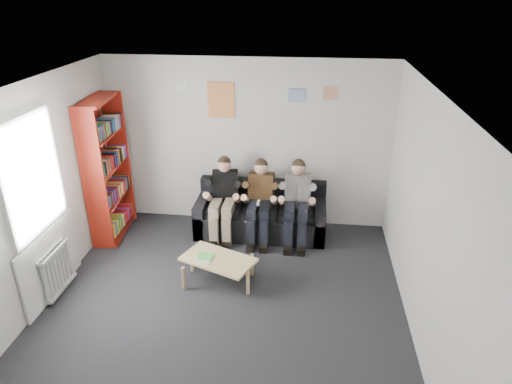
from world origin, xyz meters
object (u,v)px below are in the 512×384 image
Objects in this scene: sofa at (261,215)px; coffee_table at (218,261)px; person_left at (223,199)px; bookshelf at (108,170)px; person_right at (297,203)px; person_middle at (260,202)px.

coffee_table is at bearing -105.93° from sofa.
bookshelf is at bearing 174.34° from person_left.
person_right is (2.89, 0.13, -0.47)m from bookshelf.
sofa is 1.60× the size of person_right.
bookshelf reaches higher than person_middle.
person_right is (1.14, 0.00, -0.00)m from person_left.
person_left is 1.00× the size of person_right.
coffee_table is 0.74× the size of person_left.
person_right reaches higher than coffee_table.
bookshelf is at bearing -172.19° from sofa.
person_middle is at bearing -9.69° from person_left.
sofa is 0.39m from person_middle.
person_left is at bearing -1.40° from bookshelf.
person_middle is (0.57, 0.00, -0.01)m from person_left.
person_right is at bearing 52.01° from coffee_table.
sofa reaches higher than coffee_table.
person_middle is 0.99× the size of person_right.
coffee_table is 1.30m from person_left.
sofa is 1.51m from coffee_table.
sofa is 1.60× the size of person_left.
bookshelf is 1.72× the size of person_right.
bookshelf is 1.74× the size of person_middle.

